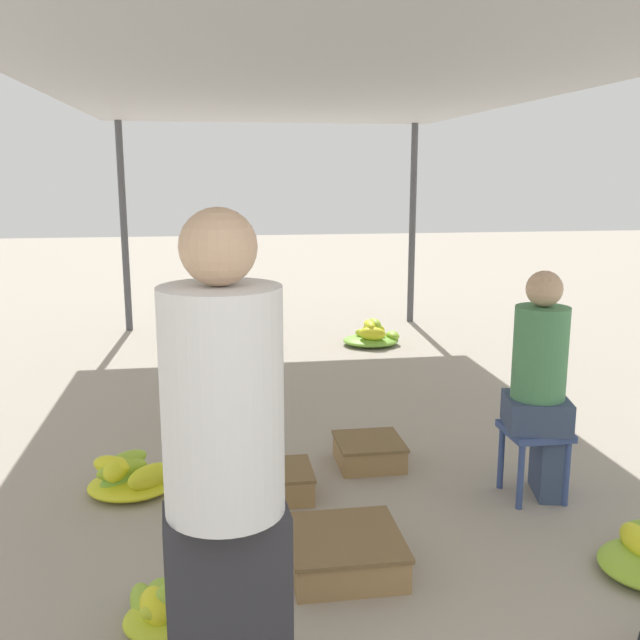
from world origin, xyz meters
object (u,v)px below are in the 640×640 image
object	(u,v)px
vendor_foreground	(225,481)
banana_pile_left_0	(168,607)
crate_mid	(279,482)
crate_near	(345,552)
stool	(534,441)
vendor_seated	(541,382)
banana_pile_right_1	(372,336)
crate_far	(369,452)
banana_pile_left_1	(128,478)

from	to	relation	value
vendor_foreground	banana_pile_left_0	bearing A→B (deg)	111.32
vendor_foreground	crate_mid	xyz separation A→B (m)	(0.32, 1.77, -0.82)
crate_near	stool	bearing A→B (deg)	26.12
vendor_seated	crate_near	size ratio (longest dim) A/B	2.47
stool	crate_mid	size ratio (longest dim) A/B	1.09
vendor_seated	banana_pile_right_1	distance (m)	3.79
banana_pile_right_1	stool	bearing A→B (deg)	-88.50
crate_mid	crate_far	bearing A→B (deg)	30.90
banana_pile_right_1	vendor_seated	bearing A→B (deg)	-88.20
vendor_foreground	crate_near	bearing A→B (deg)	59.35
crate_far	vendor_seated	bearing A→B (deg)	-34.94
crate_mid	banana_pile_right_1	bearing A→B (deg)	69.02
banana_pile_left_1	banana_pile_left_0	bearing A→B (deg)	-77.10
banana_pile_left_1	crate_far	bearing A→B (deg)	8.10
crate_mid	crate_far	size ratio (longest dim) A/B	0.92
banana_pile_left_0	banana_pile_left_1	distance (m)	1.34
stool	banana_pile_left_0	xyz separation A→B (m)	(-2.01, -0.91, -0.25)
stool	banana_pile_left_0	distance (m)	2.23
vendor_seated	crate_mid	world-z (taller)	vendor_seated
vendor_foreground	banana_pile_left_1	bearing A→B (deg)	105.71
vendor_seated	crate_far	world-z (taller)	vendor_seated
vendor_foreground	crate_mid	world-z (taller)	vendor_foreground
vendor_foreground	banana_pile_right_1	xyz separation A→B (m)	(1.67, 5.28, -0.81)
vendor_seated	banana_pile_left_0	distance (m)	2.31
banana_pile_left_1	banana_pile_right_1	size ratio (longest dim) A/B	0.84
banana_pile_left_1	crate_mid	xyz separation A→B (m)	(0.87, -0.16, -0.02)
vendor_foreground	crate_mid	size ratio (longest dim) A/B	4.54
banana_pile_right_1	crate_mid	bearing A→B (deg)	-110.98
vendor_seated	crate_far	xyz separation A→B (m)	(-0.85, 0.59, -0.60)
vendor_foreground	banana_pile_left_0	size ratio (longest dim) A/B	4.15
stool	banana_pile_right_1	bearing A→B (deg)	91.50
banana_pile_left_0	crate_near	xyz separation A→B (m)	(0.80, 0.32, 0.00)
banana_pile_left_0	banana_pile_left_1	bearing A→B (deg)	102.90
stool	banana_pile_right_1	xyz separation A→B (m)	(-0.10, 3.74, -0.24)
banana_pile_left_0	crate_near	world-z (taller)	banana_pile_left_0
banana_pile_right_1	vendor_foreground	bearing A→B (deg)	-107.58
banana_pile_left_1	stool	bearing A→B (deg)	-9.49
banana_pile_left_0	crate_mid	world-z (taller)	banana_pile_left_0
banana_pile_left_1	banana_pile_right_1	bearing A→B (deg)	56.60
vendor_seated	banana_pile_left_0	bearing A→B (deg)	-155.67
banana_pile_left_0	stool	bearing A→B (deg)	24.44
crate_far	banana_pile_right_1	bearing A→B (deg)	76.91
vendor_foreground	banana_pile_left_1	size ratio (longest dim) A/B	3.37
vendor_foreground	banana_pile_right_1	world-z (taller)	vendor_foreground
vendor_foreground	vendor_seated	distance (m)	2.37
banana_pile_left_0	banana_pile_left_1	xyz separation A→B (m)	(-0.30, 1.30, 0.01)
banana_pile_left_1	crate_near	bearing A→B (deg)	-41.75
banana_pile_left_0	vendor_foreground	bearing A→B (deg)	-68.68
stool	banana_pile_left_1	bearing A→B (deg)	170.51
banana_pile_right_1	banana_pile_left_1	bearing A→B (deg)	-123.40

